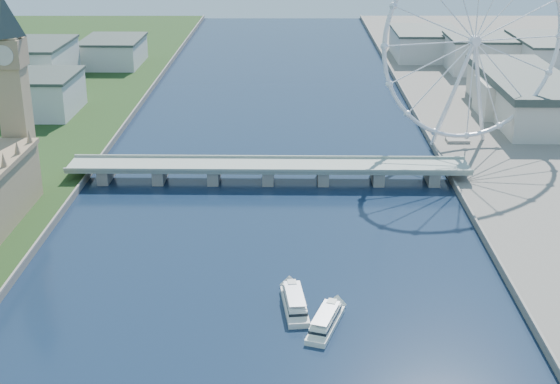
{
  "coord_description": "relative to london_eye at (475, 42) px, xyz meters",
  "views": [
    {
      "loc": [
        12.5,
        -105.02,
        147.94
      ],
      "look_at": [
        7.72,
        210.0,
        27.68
      ],
      "focal_mm": 50.0,
      "sensor_mm": 36.0,
      "label": 1
    }
  ],
  "objects": [
    {
      "name": "tour_boat_far",
      "position": [
        -94.67,
        -211.6,
        -67.52
      ],
      "size": [
        17.08,
        31.93,
        6.86
      ],
      "primitive_type": null,
      "rotation": [
        0.0,
        0.0,
        -0.31
      ],
      "color": "white",
      "rests_on": "ground"
    },
    {
      "name": "city_skyline",
      "position": [
        -80.75,
        205.0,
        -50.56
      ],
      "size": [
        505.0,
        280.0,
        32.0
      ],
      "color": "beige",
      "rests_on": "ground"
    },
    {
      "name": "county_hall",
      "position": [
        55.02,
        74.92,
        -67.52
      ],
      "size": [
        54.0,
        144.0,
        35.0
      ],
      "primitive_type": null,
      "color": "beige",
      "rests_on": "ground"
    },
    {
      "name": "london_eye",
      "position": [
        0.0,
        0.0,
        0.0
      ],
      "size": [
        113.6,
        39.12,
        124.3
      ],
      "color": "silver",
      "rests_on": "ground"
    },
    {
      "name": "big_ben",
      "position": [
        -247.98,
        -77.08,
        -0.95
      ],
      "size": [
        20.02,
        20.02,
        110.0
      ],
      "color": "tan",
      "rests_on": "ground"
    },
    {
      "name": "westminster_bridge",
      "position": [
        -119.98,
        -55.08,
        -60.89
      ],
      "size": [
        220.0,
        22.0,
        9.5
      ],
      "color": "gray",
      "rests_on": "ground"
    },
    {
      "name": "tour_boat_near",
      "position": [
        -105.85,
        -198.02,
        -67.52
      ],
      "size": [
        12.15,
        33.39,
        7.24
      ],
      "primitive_type": null,
      "rotation": [
        0.0,
        0.0,
        0.12
      ],
      "color": "silver",
      "rests_on": "ground"
    }
  ]
}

